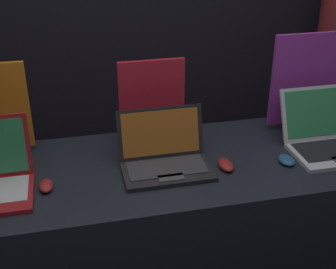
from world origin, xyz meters
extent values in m
cube|color=black|center=(0.00, 0.37, 0.45)|extent=(2.02, 0.74, 0.90)
ellipsoid|color=maroon|center=(-0.54, 0.28, 0.92)|extent=(0.06, 0.10, 0.03)
cube|color=black|center=(-0.02, 0.29, 0.91)|extent=(0.39, 0.23, 0.02)
cube|color=#2D2D30|center=(-0.02, 0.30, 0.93)|extent=(0.35, 0.16, 0.00)
cube|color=#3F3F42|center=(-0.02, 0.22, 0.93)|extent=(0.11, 0.05, 0.00)
cube|color=black|center=(-0.02, 0.43, 1.04)|extent=(0.39, 0.07, 0.23)
cube|color=#A5591E|center=(-0.02, 0.43, 1.04)|extent=(0.35, 0.06, 0.20)
ellipsoid|color=maroon|center=(0.25, 0.27, 0.92)|extent=(0.06, 0.12, 0.03)
cube|color=black|center=(-0.02, 0.63, 0.92)|extent=(0.18, 0.07, 0.02)
cube|color=red|center=(-0.02, 0.63, 1.12)|extent=(0.32, 0.02, 0.39)
cube|color=#B7B7BC|center=(0.79, 0.27, 0.91)|extent=(0.40, 0.26, 0.02)
cube|color=black|center=(0.79, 0.29, 0.93)|extent=(0.35, 0.18, 0.00)
cube|color=#B7B7BC|center=(0.79, 0.46, 1.04)|extent=(0.40, 0.12, 0.24)
cube|color=#2D7F4C|center=(0.79, 0.45, 1.05)|extent=(0.36, 0.10, 0.21)
ellipsoid|color=navy|center=(0.53, 0.25, 0.92)|extent=(0.07, 0.10, 0.03)
cube|color=black|center=(0.79, 0.61, 0.92)|extent=(0.22, 0.07, 0.02)
cube|color=purple|center=(0.79, 0.61, 1.17)|extent=(0.40, 0.02, 0.47)
cylinder|color=#282833|center=(1.40, 1.30, 0.39)|extent=(0.24, 0.24, 0.78)
camera|label=1|loc=(-0.41, -1.43, 1.99)|focal=50.00mm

